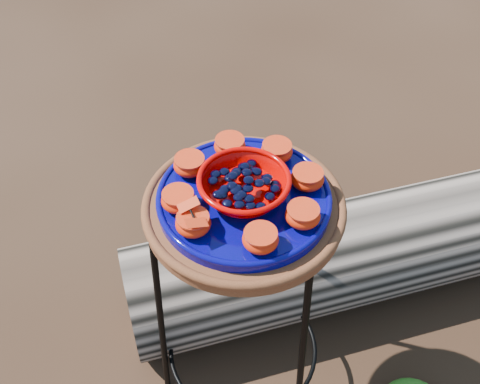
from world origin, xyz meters
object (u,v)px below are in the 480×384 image
(plant_stand, at_px, (243,307))
(terracotta_saucer, at_px, (244,209))
(cobalt_plate, at_px, (244,200))
(red_bowl, at_px, (244,187))
(driftwood_log, at_px, (409,239))

(plant_stand, xyz_separation_m, terracotta_saucer, (0.00, 0.00, 0.37))
(terracotta_saucer, xyz_separation_m, cobalt_plate, (0.00, 0.00, 0.03))
(cobalt_plate, bearing_deg, red_bowl, 0.00)
(cobalt_plate, xyz_separation_m, red_bowl, (0.00, 0.00, 0.04))
(terracotta_saucer, xyz_separation_m, driftwood_log, (0.37, 0.53, -0.55))
(plant_stand, xyz_separation_m, cobalt_plate, (0.00, 0.00, 0.40))
(plant_stand, distance_m, driftwood_log, 0.67)
(terracotta_saucer, xyz_separation_m, red_bowl, (0.00, 0.00, 0.06))
(red_bowl, distance_m, driftwood_log, 0.89)
(plant_stand, bearing_deg, driftwood_log, 54.76)
(terracotta_saucer, relative_size, cobalt_plate, 1.17)
(plant_stand, relative_size, terracotta_saucer, 1.69)
(plant_stand, bearing_deg, cobalt_plate, 0.00)
(cobalt_plate, height_order, red_bowl, red_bowl)
(red_bowl, bearing_deg, driftwood_log, 54.76)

